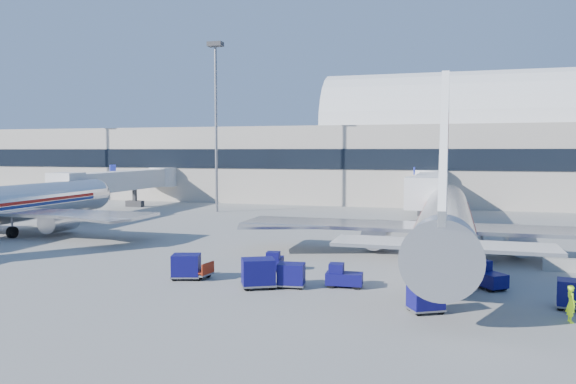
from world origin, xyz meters
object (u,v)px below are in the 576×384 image
(airliner_main, at_px, (446,221))
(jetbridge_mid, at_px, (126,181))
(barrier_near, at_px, (566,265))
(tug_left, at_px, (274,261))
(tug_right, at_px, (485,276))
(mast_west, at_px, (216,101))
(cart_train_a, at_px, (291,275))
(jetbridge_near, at_px, (428,186))
(cart_train_c, at_px, (186,266))
(tug_lead, at_px, (343,276))
(ramp_worker, at_px, (571,304))
(cart_open_red, at_px, (196,272))
(cart_solo_far, at_px, (575,294))
(cart_solo_near, at_px, (426,297))
(cart_train_b, at_px, (258,272))

(airliner_main, bearing_deg, jetbridge_mid, 149.36)
(barrier_near, distance_m, tug_left, 19.98)
(tug_right, bearing_deg, jetbridge_mid, -166.80)
(barrier_near, bearing_deg, mast_west, 143.62)
(airliner_main, xyz_separation_m, cart_train_a, (-8.79, -12.05, -2.15))
(jetbridge_near, bearing_deg, barrier_near, -70.15)
(cart_train_c, bearing_deg, jetbridge_near, 54.07)
(tug_lead, distance_m, tug_right, 8.59)
(jetbridge_near, distance_m, tug_left, 35.16)
(ramp_worker, bearing_deg, cart_train_c, 72.75)
(mast_west, relative_size, cart_train_c, 10.52)
(cart_open_red, bearing_deg, cart_train_a, 3.04)
(cart_train_c, distance_m, cart_solo_far, 22.52)
(tug_lead, relative_size, cart_solo_near, 1.07)
(tug_right, bearing_deg, cart_solo_far, 8.60)
(barrier_near, bearing_deg, cart_solo_far, -97.82)
(barrier_near, xyz_separation_m, cart_solo_far, (-1.37, -9.99, 0.37))
(cart_solo_far, bearing_deg, tug_left, 173.21)
(jetbridge_mid, distance_m, cart_train_b, 51.71)
(jetbridge_mid, relative_size, barrier_near, 9.17)
(jetbridge_mid, distance_m, cart_open_red, 47.71)
(mast_west, xyz_separation_m, cart_solo_near, (29.23, -40.67, -13.99))
(airliner_main, xyz_separation_m, cart_train_b, (-10.65, -12.76, -1.98))
(jetbridge_mid, xyz_separation_m, mast_west, (14.40, -0.81, 10.86))
(tug_lead, height_order, cart_open_red, tug_lead)
(cart_solo_far, bearing_deg, tug_right, 147.18)
(airliner_main, height_order, cart_solo_far, airliner_main)
(tug_lead, relative_size, cart_open_red, 1.02)
(tug_left, height_order, cart_train_c, cart_train_c)
(mast_west, bearing_deg, cart_train_a, -60.54)
(tug_left, relative_size, cart_solo_far, 1.11)
(cart_train_b, relative_size, cart_solo_far, 1.30)
(ramp_worker, bearing_deg, cart_open_red, 71.47)
(jetbridge_near, relative_size, cart_train_c, 12.80)
(jetbridge_mid, xyz_separation_m, tug_right, (46.85, -35.10, -3.20))
(cart_train_c, relative_size, ramp_worker, 1.19)
(cart_solo_far, xyz_separation_m, cart_open_red, (-22.04, 1.07, -0.43))
(tug_left, bearing_deg, mast_west, 22.37)
(tug_right, xyz_separation_m, cart_solo_far, (4.18, -3.69, 0.10))
(cart_train_a, bearing_deg, tug_right, 9.98)
(jetbridge_near, height_order, ramp_worker, jetbridge_near)
(cart_solo_far, distance_m, ramp_worker, 2.49)
(tug_left, xyz_separation_m, cart_open_red, (-4.08, -3.88, -0.21))
(tug_right, height_order, tug_left, tug_right)
(jetbridge_near, bearing_deg, cart_solo_far, -76.90)
(jetbridge_mid, bearing_deg, ramp_worker, -39.26)
(mast_west, relative_size, tug_right, 8.48)
(cart_train_c, xyz_separation_m, cart_solo_far, (22.51, -0.65, -0.04))
(jetbridge_mid, relative_size, cart_solo_far, 14.23)
(cart_solo_far, height_order, cart_open_red, cart_solo_far)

